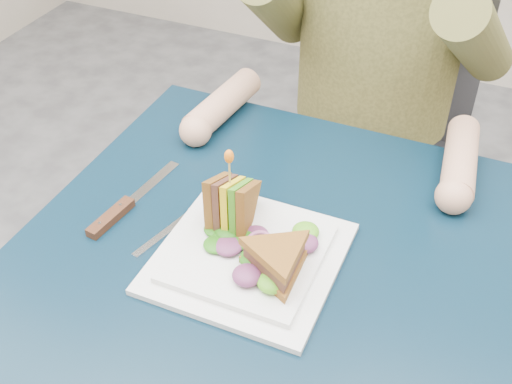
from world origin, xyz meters
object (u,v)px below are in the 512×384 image
at_px(sandwich_upright, 231,206).
at_px(fork, 175,226).
at_px(plate, 249,256).
at_px(chair, 377,122).
at_px(knife, 119,211).
at_px(table, 268,288).
at_px(sandwich_flat, 278,261).

xyz_separation_m(sandwich_upright, fork, (-0.09, -0.03, -0.05)).
distance_m(plate, fork, 0.14).
bearing_deg(chair, sandwich_upright, -95.91).
bearing_deg(knife, fork, 4.38).
distance_m(fork, knife, 0.10).
xyz_separation_m(plate, fork, (-0.14, 0.02, -0.01)).
xyz_separation_m(chair, sandwich_upright, (-0.07, -0.68, 0.24)).
height_order(chair, plate, chair).
height_order(chair, knife, chair).
height_order(chair, fork, chair).
bearing_deg(sandwich_upright, plate, -42.40).
distance_m(sandwich_upright, knife, 0.19).
relative_size(chair, knife, 4.19).
distance_m(chair, knife, 0.78).
relative_size(sandwich_upright, knife, 0.67).
bearing_deg(sandwich_upright, fork, -163.79).
height_order(sandwich_upright, fork, sandwich_upright).
xyz_separation_m(table, sandwich_flat, (0.03, -0.05, 0.12)).
bearing_deg(sandwich_upright, chair, 84.09).
bearing_deg(plate, chair, 88.33).
relative_size(sandwich_upright, fork, 0.84).
distance_m(sandwich_flat, knife, 0.29).
bearing_deg(chair, plate, -91.67).
distance_m(table, plate, 0.09).
bearing_deg(sandwich_upright, sandwich_flat, -33.87).
height_order(table, knife, knife).
height_order(plate, sandwich_upright, sandwich_upright).
height_order(sandwich_flat, fork, sandwich_flat).
height_order(table, sandwich_upright, sandwich_upright).
distance_m(chair, sandwich_upright, 0.72).
relative_size(plate, knife, 1.17).
bearing_deg(sandwich_flat, chair, 92.60).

